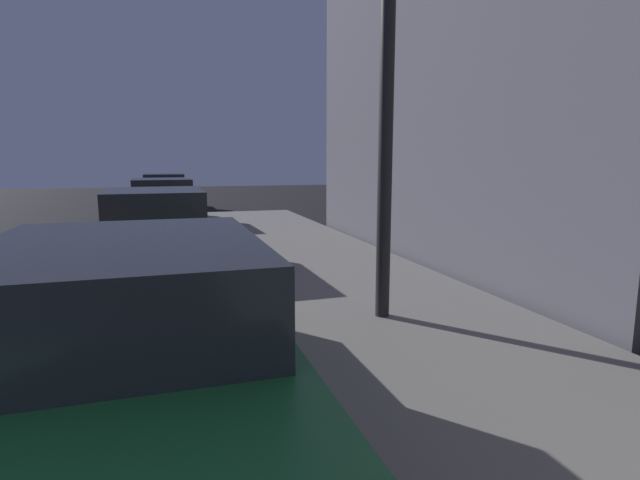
# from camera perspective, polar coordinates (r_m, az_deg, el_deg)

# --- Properties ---
(car_green) EXTENTS (2.15, 4.26, 1.43)m
(car_green) POSITION_cam_1_polar(r_m,az_deg,el_deg) (3.59, -21.01, -11.02)
(car_green) COLOR #19592D
(car_green) RESTS_ON ground
(car_red) EXTENTS (2.14, 4.43, 1.43)m
(car_red) POSITION_cam_1_polar(r_m,az_deg,el_deg) (9.31, -18.47, 1.21)
(car_red) COLOR maroon
(car_red) RESTS_ON ground
(car_black) EXTENTS (2.22, 4.40, 1.43)m
(car_black) POSITION_cam_1_polar(r_m,az_deg,el_deg) (15.14, -17.88, 4.08)
(car_black) COLOR black
(car_black) RESTS_ON ground
(car_blue) EXTENTS (2.05, 4.10, 1.43)m
(car_blue) POSITION_cam_1_polar(r_m,az_deg,el_deg) (20.98, -17.62, 5.35)
(car_blue) COLOR navy
(car_blue) RESTS_ON ground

